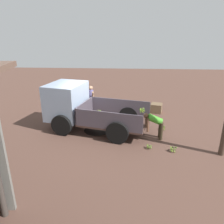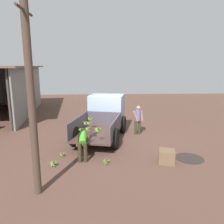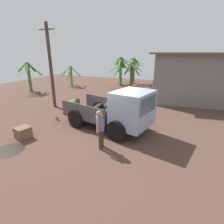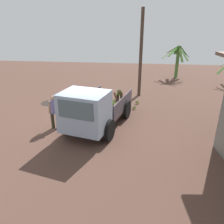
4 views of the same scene
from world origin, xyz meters
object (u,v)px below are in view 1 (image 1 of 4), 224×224
cargo_truck (75,105)px  banana_bunch_on_ground_0 (163,127)px  banana_bunch_on_ground_2 (173,149)px  person_foreground_visitor (90,99)px  wooden_crate_0 (156,108)px  person_worker_loading (155,123)px  banana_bunch_on_ground_1 (149,146)px

cargo_truck → banana_bunch_on_ground_0: cargo_truck is taller
cargo_truck → banana_bunch_on_ground_2: bearing=167.6°
person_foreground_visitor → banana_bunch_on_ground_2: person_foreground_visitor is taller
person_foreground_visitor → wooden_crate_0: person_foreground_visitor is taller
banana_bunch_on_ground_0 → wooden_crate_0: (0.02, -2.40, 0.13)m
cargo_truck → person_foreground_visitor: size_ratio=3.03×
banana_bunch_on_ground_2 → wooden_crate_0: bearing=-88.5°
cargo_truck → banana_bunch_on_ground_0: 4.26m
person_worker_loading → wooden_crate_0: size_ratio=1.94×
banana_bunch_on_ground_0 → wooden_crate_0: bearing=-89.6°
person_worker_loading → banana_bunch_on_ground_1: bearing=70.5°
wooden_crate_0 → person_foreground_visitor: bearing=8.2°
person_foreground_visitor → banana_bunch_on_ground_0: bearing=-39.3°
person_foreground_visitor → wooden_crate_0: bearing=-4.5°
banana_bunch_on_ground_0 → banana_bunch_on_ground_1: size_ratio=1.12×
person_worker_loading → banana_bunch_on_ground_1: size_ratio=4.82×
banana_bunch_on_ground_1 → banana_bunch_on_ground_2: (-0.90, 0.16, 0.02)m
cargo_truck → person_foreground_visitor: bearing=-89.2°
person_worker_loading → banana_bunch_on_ground_0: person_worker_loading is taller
banana_bunch_on_ground_2 → wooden_crate_0: (0.11, -4.41, 0.12)m
person_foreground_visitor → person_worker_loading: size_ratio=1.38×
person_foreground_visitor → cargo_truck: bearing=-115.6°
banana_bunch_on_ground_1 → wooden_crate_0: wooden_crate_0 is taller
banana_bunch_on_ground_0 → banana_bunch_on_ground_1: (0.80, 1.85, -0.02)m
wooden_crate_0 → banana_bunch_on_ground_1: bearing=79.5°
cargo_truck → wooden_crate_0: 4.82m
person_foreground_visitor → banana_bunch_on_ground_2: (-3.82, 3.88, -0.77)m
banana_bunch_on_ground_1 → cargo_truck: bearing=-29.7°
cargo_truck → person_worker_loading: (-3.63, 0.99, -0.40)m
person_worker_loading → wooden_crate_0: person_worker_loading is taller
banana_bunch_on_ground_1 → person_worker_loading: bearing=-107.6°
banana_bunch_on_ground_0 → banana_bunch_on_ground_2: size_ratio=0.95×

